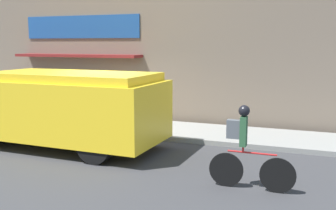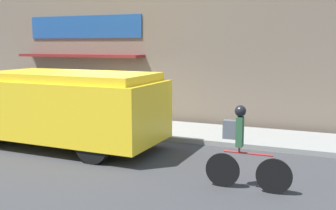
{
  "view_description": "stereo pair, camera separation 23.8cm",
  "coord_description": "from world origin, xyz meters",
  "views": [
    {
      "loc": [
        6.0,
        -10.29,
        2.8
      ],
      "look_at": [
        2.15,
        -0.2,
        1.1
      ],
      "focal_mm": 42.0,
      "sensor_mm": 36.0,
      "label": 1
    },
    {
      "loc": [
        6.22,
        -10.2,
        2.8
      ],
      "look_at": [
        2.15,
        -0.2,
        1.1
      ],
      "focal_mm": 42.0,
      "sensor_mm": 36.0,
      "label": 2
    }
  ],
  "objects": [
    {
      "name": "sidewalk",
      "position": [
        0.0,
        1.12,
        0.07
      ],
      "size": [
        28.0,
        2.24,
        0.14
      ],
      "color": "gray",
      "rests_on": "ground_plane"
    },
    {
      "name": "storefront",
      "position": [
        -0.09,
        2.56,
        2.8
      ],
      "size": [
        15.0,
        0.92,
        5.62
      ],
      "color": "#756656",
      "rests_on": "ground_plane"
    },
    {
      "name": "cyclist",
      "position": [
        4.79,
        -2.93,
        0.8
      ],
      "size": [
        1.66,
        0.22,
        1.65
      ],
      "rotation": [
        0.0,
        0.0,
        0.0
      ],
      "color": "black",
      "rests_on": "ground_plane"
    },
    {
      "name": "trash_bin",
      "position": [
        -3.98,
        1.78,
        0.61
      ],
      "size": [
        0.63,
        0.63,
        0.94
      ],
      "color": "#2D5138",
      "rests_on": "sidewalk"
    },
    {
      "name": "school_bus",
      "position": [
        -0.36,
        -1.57,
        1.09
      ],
      "size": [
        6.03,
        2.82,
        2.04
      ],
      "rotation": [
        0.0,
        0.0,
        -0.03
      ],
      "color": "yellow",
      "rests_on": "ground_plane"
    },
    {
      "name": "ground_plane",
      "position": [
        0.0,
        0.0,
        0.0
      ],
      "size": [
        70.0,
        70.0,
        0.0
      ],
      "primitive_type": "plane",
      "color": "#38383A"
    }
  ]
}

